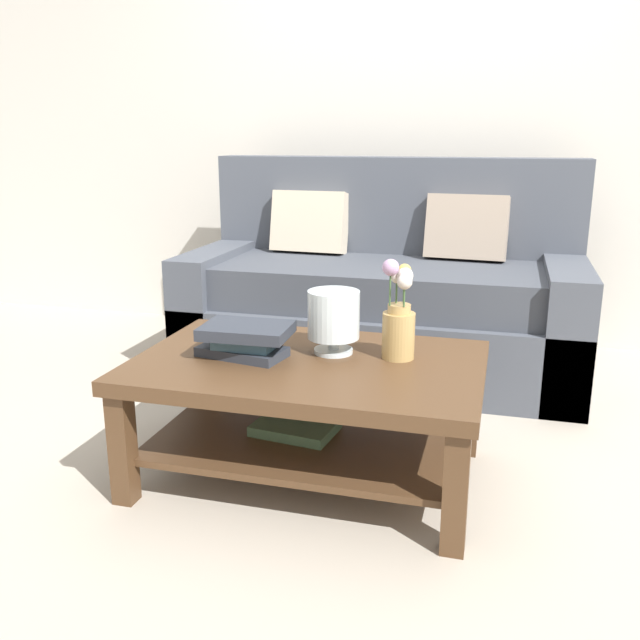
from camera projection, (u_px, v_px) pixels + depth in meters
ground_plane at (354, 443)px, 2.67m from camera, size 10.00×10.00×0.00m
back_wall at (421, 102)px, 3.85m from camera, size 6.40×0.12×2.70m
couch at (384, 298)px, 3.48m from camera, size 1.94×0.90×1.06m
coffee_table at (308, 392)px, 2.34m from camera, size 1.17×0.77×0.43m
book_stack_main at (245, 339)px, 2.32m from camera, size 0.33×0.22×0.11m
glass_hurricane_vase at (334, 317)px, 2.34m from camera, size 0.18×0.18×0.22m
flower_pitcher at (399, 320)px, 2.29m from camera, size 0.11×0.11×0.35m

